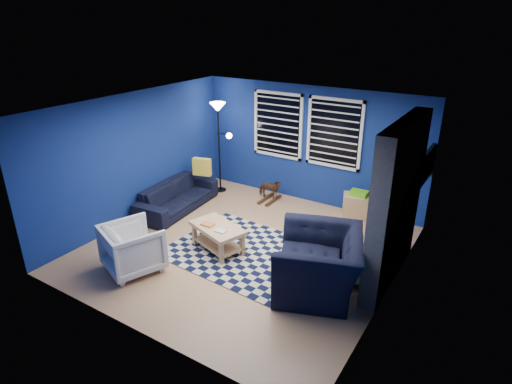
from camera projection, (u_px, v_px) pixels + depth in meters
floor at (244, 248)px, 7.54m from camera, size 5.00×5.00×0.00m
ceiling at (243, 107)px, 6.56m from camera, size 5.00×5.00×0.00m
wall_back at (309, 146)px, 9.00m from camera, size 5.00×0.00×5.00m
wall_left at (136, 157)px, 8.28m from camera, size 0.00×5.00×5.00m
wall_right at (396, 219)px, 5.83m from camera, size 0.00×5.00×5.00m
fireplace at (395, 207)px, 6.31m from camera, size 0.65×2.00×2.50m
window_left at (278, 125)px, 9.20m from camera, size 1.17×0.06×1.42m
window_right at (334, 133)px, 8.56m from camera, size 1.17×0.06×1.42m
tv at (426, 166)px, 7.35m from camera, size 0.07×1.00×0.58m
rug at (245, 252)px, 7.41m from camera, size 2.62×2.15×0.02m
sofa at (177, 196)px, 8.94m from camera, size 2.04×0.94×0.58m
armchair_big at (319, 263)px, 6.28m from camera, size 1.72×1.61×0.90m
armchair_bent at (133, 248)px, 6.79m from camera, size 1.09×1.10×0.78m
rocking_horse at (270, 189)px, 9.32m from camera, size 0.34×0.55×0.43m
coffee_table at (218, 233)px, 7.36m from camera, size 1.11×0.85×0.49m
cabinet at (358, 206)px, 8.58m from camera, size 0.68×0.57×0.58m
floor_lamp at (219, 120)px, 9.32m from camera, size 0.56×0.34×2.05m
throw_pillow at (202, 167)px, 9.21m from camera, size 0.42×0.23×0.38m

